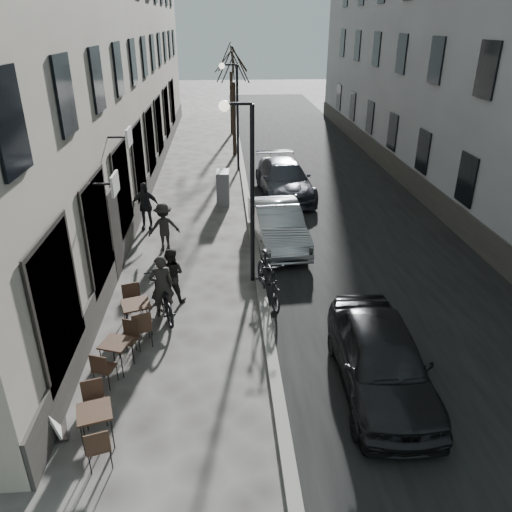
{
  "coord_description": "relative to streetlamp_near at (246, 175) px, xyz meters",
  "views": [
    {
      "loc": [
        -0.76,
        -6.87,
        6.89
      ],
      "look_at": [
        -0.05,
        3.84,
        1.8
      ],
      "focal_mm": 35.0,
      "sensor_mm": 36.0,
      "label": 1
    }
  ],
  "objects": [
    {
      "name": "sign_board",
      "position": [
        -3.84,
        -5.7,
        -2.72
      ],
      "size": [
        0.55,
        0.69,
        1.08
      ],
      "rotation": [
        0.0,
        0.0,
        0.33
      ],
      "color": "black",
      "rests_on": "ground"
    },
    {
      "name": "pedestrian_near",
      "position": [
        -2.06,
        -1.0,
        -2.4
      ],
      "size": [
        0.83,
        0.69,
        1.52
      ],
      "primitive_type": "imported",
      "rotation": [
        0.0,
        0.0,
        2.97
      ],
      "color": "black",
      "rests_on": "ground"
    },
    {
      "name": "ground",
      "position": [
        0.17,
        -6.0,
        -3.16
      ],
      "size": [
        120.0,
        120.0,
        0.0
      ],
      "primitive_type": "plane",
      "color": "#3C3937",
      "rests_on": "ground"
    },
    {
      "name": "streetlamp_near",
      "position": [
        0.0,
        0.0,
        0.0
      ],
      "size": [
        0.9,
        0.28,
        5.09
      ],
      "color": "black",
      "rests_on": "ground"
    },
    {
      "name": "pedestrian_mid",
      "position": [
        -2.58,
        2.38,
        -2.36
      ],
      "size": [
        1.15,
        0.84,
        1.59
      ],
      "primitive_type": "imported",
      "rotation": [
        0.0,
        0.0,
        3.41
      ],
      "color": "black",
      "rests_on": "ground"
    },
    {
      "name": "tree_far",
      "position": [
        0.07,
        21.0,
        1.5
      ],
      "size": [
        2.4,
        2.4,
        5.7
      ],
      "color": "black",
      "rests_on": "ground"
    },
    {
      "name": "moped",
      "position": [
        0.52,
        -1.17,
        -2.5
      ],
      "size": [
        0.99,
        2.27,
        1.32
      ],
      "primitive_type": "imported",
      "rotation": [
        0.0,
        0.0,
        0.18
      ],
      "color": "black",
      "rests_on": "ground"
    },
    {
      "name": "bistro_set_a",
      "position": [
        -2.97,
        -6.0,
        -2.72
      ],
      "size": [
        0.78,
        1.5,
        0.86
      ],
      "rotation": [
        0.0,
        0.0,
        0.28
      ],
      "color": "#2F2115",
      "rests_on": "ground"
    },
    {
      "name": "pedestrian_far",
      "position": [
        -3.43,
        4.24,
        -2.29
      ],
      "size": [
        1.04,
        0.48,
        1.74
      ],
      "primitive_type": "imported",
      "rotation": [
        0.0,
        0.0,
        -0.06
      ],
      "color": "black",
      "rests_on": "ground"
    },
    {
      "name": "car_near",
      "position": [
        2.47,
        -4.88,
        -2.44
      ],
      "size": [
        1.86,
        4.3,
        1.45
      ],
      "primitive_type": "imported",
      "rotation": [
        0.0,
        0.0,
        -0.04
      ],
      "color": "black",
      "rests_on": "ground"
    },
    {
      "name": "bicycle",
      "position": [
        -2.23,
        -1.72,
        -2.65
      ],
      "size": [
        1.27,
        2.06,
        1.02
      ],
      "primitive_type": "imported",
      "rotation": [
        0.0,
        0.0,
        3.47
      ],
      "color": "black",
      "rests_on": "ground"
    },
    {
      "name": "streetlamp_far",
      "position": [
        0.0,
        12.0,
        0.0
      ],
      "size": [
        0.9,
        0.28,
        5.09
      ],
      "color": "black",
      "rests_on": "ground"
    },
    {
      "name": "road",
      "position": [
        4.02,
        10.0,
        -3.16
      ],
      "size": [
        7.3,
        60.0,
        0.0
      ],
      "primitive_type": "cube",
      "color": "black",
      "rests_on": "ground"
    },
    {
      "name": "cyclist_rider",
      "position": [
        -2.23,
        -1.72,
        -2.32
      ],
      "size": [
        0.71,
        0.57,
        1.67
      ],
      "primitive_type": "imported",
      "rotation": [
        0.0,
        0.0,
        3.47
      ],
      "color": "black",
      "rests_on": "ground"
    },
    {
      "name": "bistro_set_c",
      "position": [
        -2.77,
        -2.48,
        -2.68
      ],
      "size": [
        0.91,
        1.65,
        0.94
      ],
      "rotation": [
        0.0,
        0.0,
        0.31
      ],
      "color": "#2F2115",
      "rests_on": "ground"
    },
    {
      "name": "kerb",
      "position": [
        0.37,
        10.0,
        -3.1
      ],
      "size": [
        0.25,
        60.0,
        0.12
      ],
      "primitive_type": "cube",
      "color": "slate",
      "rests_on": "ground"
    },
    {
      "name": "tree_near",
      "position": [
        0.07,
        15.0,
        1.5
      ],
      "size": [
        2.4,
        2.4,
        5.7
      ],
      "color": "black",
      "rests_on": "ground"
    },
    {
      "name": "car_mid",
      "position": [
        1.17,
        2.56,
        -2.46
      ],
      "size": [
        1.81,
        4.37,
        1.41
      ],
      "primitive_type": "imported",
      "rotation": [
        0.0,
        0.0,
        0.08
      ],
      "color": "#9A9EA3",
      "rests_on": "ground"
    },
    {
      "name": "car_far",
      "position": [
        2.01,
        7.69,
        -2.44
      ],
      "size": [
        2.41,
        5.13,
        1.45
      ],
      "primitive_type": "imported",
      "rotation": [
        0.0,
        0.0,
        0.08
      ],
      "color": "#3B3C45",
      "rests_on": "ground"
    },
    {
      "name": "bistro_set_b",
      "position": [
        -2.99,
        -3.92,
        -2.73
      ],
      "size": [
        0.82,
        1.46,
        0.84
      ],
      "rotation": [
        0.0,
        0.0,
        -0.32
      ],
      "color": "#2F2115",
      "rests_on": "ground"
    },
    {
      "name": "utility_cabinet",
      "position": [
        -0.63,
        6.74,
        -2.47
      ],
      "size": [
        0.54,
        0.94,
        1.39
      ],
      "primitive_type": "cube",
      "rotation": [
        0.0,
        0.0,
        -0.04
      ],
      "color": "#5B5B5D",
      "rests_on": "ground"
    }
  ]
}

